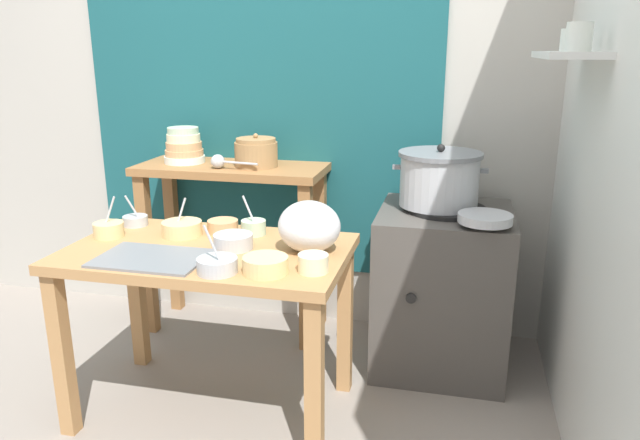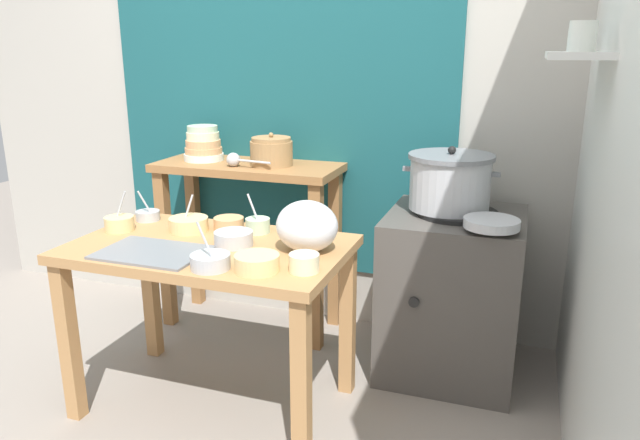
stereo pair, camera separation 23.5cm
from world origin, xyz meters
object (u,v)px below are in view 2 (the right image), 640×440
Objects in this scene: steamer_pot at (450,181)px; prep_bowl_8 at (229,223)px; clay_pot at (271,152)px; prep_bowl_6 at (257,262)px; plastic_bag at (307,226)px; prep_bowl_1 at (258,225)px; bowl_stack_enamel at (203,145)px; prep_bowl_3 at (234,238)px; prep_bowl_0 at (119,223)px; back_shelf_table at (249,205)px; prep_bowl_4 at (148,215)px; serving_tray at (152,252)px; prep_table at (210,270)px; ladle at (235,160)px; prep_bowl_7 at (210,261)px; stove_block at (451,293)px; prep_bowl_5 at (189,224)px; wide_pan at (492,223)px; prep_bowl_2 at (304,262)px.

steamer_pot reaches higher than prep_bowl_8.
prep_bowl_6 is (0.36, -0.96, -0.22)m from clay_pot.
plastic_bag reaches higher than prep_bowl_1.
bowl_stack_enamel reaches higher than prep_bowl_3.
prep_bowl_1 is at bearing 114.64° from prep_bowl_6.
plastic_bag is 0.86m from prep_bowl_0.
back_shelf_table is 6.76× the size of prep_bowl_4.
prep_bowl_3 reaches higher than serving_tray.
prep_table is at bearing -172.23° from plastic_bag.
ladle is 0.98m from prep_bowl_7.
steamer_pot reaches higher than serving_tray.
back_shelf_table is 0.93m from serving_tray.
back_shelf_table reaches higher than prep_bowl_7.
steamer_pot is at bearing 36.91° from prep_table.
prep_bowl_0 is at bearing 162.11° from prep_bowl_6.
stove_block is at bearing 37.24° from serving_tray.
back_shelf_table is 3.81× the size of ladle.
steamer_pot is 1.32m from bowl_stack_enamel.
steamer_pot reaches higher than prep_bowl_6.
ladle reaches higher than prep_bowl_5.
wide_pan is at bearing -17.44° from clay_pot.
stove_block reaches higher than prep_bowl_6.
prep_bowl_1 reaches higher than prep_bowl_8.
prep_bowl_0 is at bearing 145.43° from serving_tray.
serving_tray is 2.50× the size of prep_bowl_6.
clay_pot is at bearing 30.26° from ladle.
prep_bowl_4 is at bearing -114.45° from back_shelf_table.
steamer_pot is 3.94× the size of prep_bowl_2.
wide_pan is at bearing 43.23° from prep_bowl_2.
plastic_bag reaches higher than stove_block.
back_shelf_table reaches higher than prep_bowl_4.
prep_bowl_8 is at bearing -72.63° from back_shelf_table.
prep_bowl_5 is at bearing 94.59° from serving_tray.
prep_bowl_3 is at bearing -63.90° from ladle.
prep_bowl_2 reaches higher than prep_bowl_6.
prep_bowl_5 reaches higher than prep_bowl_6.
bowl_stack_enamel is 0.60m from prep_bowl_4.
prep_table is 0.50m from prep_bowl_4.
bowl_stack_enamel is at bearing 91.82° from prep_bowl_4.
prep_bowl_0 is at bearing 154.83° from prep_bowl_7.
prep_bowl_1 is (-0.28, 0.16, -0.07)m from plastic_bag.
prep_table is 0.31m from prep_bowl_7.
prep_table is 7.75× the size of prep_bowl_4.
prep_bowl_8 is at bearing 179.34° from prep_bowl_1.
prep_bowl_2 is 0.61× the size of prep_bowl_7.
prep_table is 8.49× the size of prep_bowl_8.
prep_bowl_4 is 0.89× the size of prep_bowl_6.
back_shelf_table is 3.98× the size of plastic_bag.
steamer_pot is 1.16m from prep_bowl_5.
ladle reaches higher than serving_tray.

